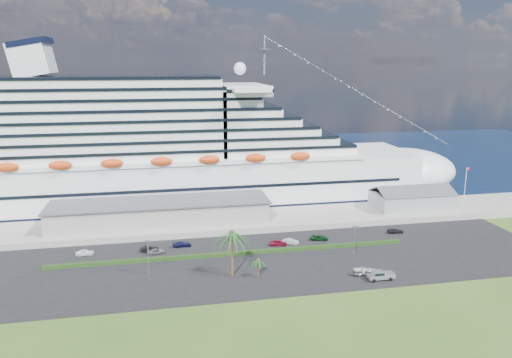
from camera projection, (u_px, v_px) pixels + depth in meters
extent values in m
plane|color=#31521B|center=(281.00, 281.00, 107.93)|extent=(420.00, 420.00, 0.00)
cube|color=black|center=(270.00, 261.00, 118.41)|extent=(140.00, 38.00, 0.12)
cube|color=gray|center=(248.00, 220.00, 145.89)|extent=(240.00, 20.00, 1.80)
cube|color=black|center=(213.00, 163.00, 231.98)|extent=(420.00, 160.00, 0.02)
cube|color=silver|center=(175.00, 181.00, 163.36)|extent=(160.00, 30.00, 16.00)
ellipsoid|color=silver|center=(400.00, 171.00, 178.56)|extent=(40.00, 30.00, 16.00)
cube|color=black|center=(175.00, 201.00, 164.92)|extent=(164.00, 30.60, 2.40)
cube|color=silver|center=(133.00, 116.00, 156.09)|extent=(128.00, 26.00, 24.80)
cube|color=silver|center=(242.00, 89.00, 160.91)|extent=(14.00, 38.00, 3.20)
cube|color=silver|center=(32.00, 59.00, 146.76)|extent=(11.58, 14.00, 11.58)
cylinder|color=gray|center=(264.00, 56.00, 159.83)|extent=(0.70, 0.70, 12.00)
ellipsoid|color=#C43D12|center=(162.00, 161.00, 145.26)|extent=(90.00, 2.40, 2.60)
ellipsoid|color=#C43D12|center=(160.00, 144.00, 175.41)|extent=(90.00, 2.40, 2.60)
cube|color=black|center=(174.00, 179.00, 163.17)|extent=(144.00, 30.40, 0.90)
cube|color=gray|center=(160.00, 212.00, 140.24)|extent=(60.00, 14.00, 6.00)
cube|color=#4C4C54|center=(160.00, 202.00, 139.53)|extent=(61.00, 15.00, 0.40)
cube|color=gray|center=(412.00, 200.00, 155.01)|extent=(24.00, 12.00, 4.80)
cube|color=#4C4C54|center=(418.00, 191.00, 151.32)|extent=(24.00, 6.31, 2.74)
cube|color=#4C4C54|center=(408.00, 186.00, 157.04)|extent=(24.00, 6.31, 2.74)
cylinder|color=silver|center=(465.00, 186.00, 157.60)|extent=(0.16, 0.16, 12.00)
cube|color=red|center=(468.00, 169.00, 156.41)|extent=(1.00, 0.04, 0.70)
cube|color=black|center=(233.00, 254.00, 121.54)|extent=(88.00, 1.10, 0.90)
cylinder|color=gray|center=(148.00, 259.00, 109.29)|extent=(0.24, 0.24, 8.00)
cube|color=gray|center=(147.00, 241.00, 108.34)|extent=(1.60, 0.35, 0.35)
cylinder|color=gray|center=(354.00, 243.00, 118.41)|extent=(0.24, 0.24, 8.00)
cube|color=gray|center=(355.00, 227.00, 117.47)|extent=(1.60, 0.35, 0.35)
cylinder|color=#47301E|center=(232.00, 254.00, 108.63)|extent=(0.54, 0.54, 10.50)
sphere|color=#47301E|center=(232.00, 232.00, 107.42)|extent=(0.98, 0.98, 0.98)
cylinder|color=#47301E|center=(258.00, 269.00, 108.97)|extent=(0.35, 0.35, 4.20)
sphere|color=#47301E|center=(258.00, 260.00, 108.49)|extent=(0.73, 0.73, 0.73)
imported|color=white|center=(85.00, 252.00, 121.48)|extent=(4.47, 2.14, 1.47)
imported|color=black|center=(149.00, 248.00, 124.22)|extent=(4.56, 2.72, 1.42)
imported|color=gray|center=(156.00, 251.00, 122.50)|extent=(4.66, 2.59, 1.23)
imported|color=#11113D|center=(182.00, 244.00, 127.13)|extent=(4.63, 2.01, 1.33)
imported|color=maroon|center=(278.00, 243.00, 128.00)|extent=(4.77, 2.60, 1.54)
imported|color=silver|center=(291.00, 241.00, 128.97)|extent=(4.45, 2.77, 1.38)
imported|color=#0D3615|center=(319.00, 238.00, 131.91)|extent=(5.15, 3.06, 1.34)
imported|color=black|center=(395.00, 231.00, 137.26)|extent=(4.55, 2.18, 1.28)
cylinder|color=black|center=(374.00, 281.00, 106.53)|extent=(0.87, 0.31, 0.87)
cylinder|color=black|center=(370.00, 277.00, 108.50)|extent=(0.87, 0.31, 0.87)
cylinder|color=black|center=(390.00, 279.00, 107.25)|extent=(0.87, 0.31, 0.87)
cylinder|color=black|center=(386.00, 275.00, 109.22)|extent=(0.87, 0.31, 0.87)
cube|color=#A3A6AA|center=(381.00, 276.00, 107.82)|extent=(5.87, 2.21, 0.76)
cube|color=#A3A6AA|center=(388.00, 274.00, 108.02)|extent=(2.62, 2.13, 0.60)
cube|color=#A3A6AA|center=(378.00, 273.00, 107.50)|extent=(2.40, 2.08, 1.03)
cube|color=black|center=(378.00, 273.00, 107.47)|extent=(2.18, 2.13, 0.60)
cube|color=#A3A6AA|center=(370.00, 276.00, 107.29)|extent=(0.99, 2.07, 0.38)
cube|color=gray|center=(365.00, 273.00, 110.04)|extent=(5.16, 2.57, 0.13)
cylinder|color=gray|center=(356.00, 274.00, 109.61)|extent=(2.35, 0.45, 0.09)
cylinder|color=black|center=(369.00, 276.00, 109.26)|extent=(0.72, 0.34, 0.69)
cylinder|color=black|center=(365.00, 272.00, 111.10)|extent=(0.72, 0.34, 0.69)
imported|color=silver|center=(365.00, 270.00, 109.90)|extent=(5.98, 4.68, 1.13)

